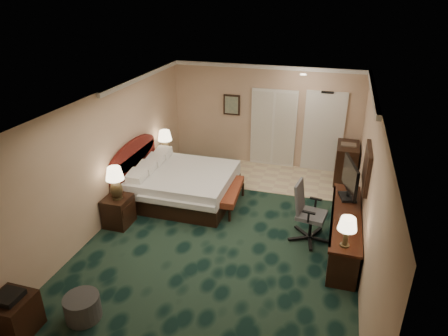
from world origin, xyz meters
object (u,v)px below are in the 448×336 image
(lamp_near, at_px, (116,183))
(nightstand_far, at_px, (166,166))
(side_table, at_px, (14,315))
(lamp_far, at_px, (165,143))
(bed_bench, at_px, (229,197))
(desk, at_px, (344,231))
(desk_chair, at_px, (312,213))
(nightstand_near, at_px, (118,211))
(minibar, at_px, (346,163))
(ottoman, at_px, (83,307))
(bed, at_px, (185,185))
(tv, at_px, (350,181))

(lamp_near, bearing_deg, nightstand_far, 91.37)
(nightstand_far, height_order, side_table, side_table)
(side_table, bearing_deg, lamp_near, 90.25)
(lamp_far, xyz_separation_m, side_table, (0.06, -5.42, -0.58))
(bed_bench, height_order, desk, desk)
(bed_bench, xyz_separation_m, desk_chair, (1.86, -0.77, 0.36))
(nightstand_near, height_order, bed_bench, nightstand_near)
(nightstand_far, height_order, lamp_far, lamp_far)
(minibar, bearing_deg, bed_bench, -140.21)
(lamp_far, relative_size, ottoman, 1.28)
(desk, distance_m, minibar, 2.91)
(bed, xyz_separation_m, nightstand_far, (-0.94, 1.03, -0.07))
(nightstand_near, xyz_separation_m, desk, (4.45, 0.46, 0.05))
(nightstand_far, distance_m, desk_chair, 4.30)
(lamp_near, relative_size, lamp_far, 1.01)
(ottoman, bearing_deg, lamp_far, 99.44)
(desk, bearing_deg, side_table, -142.34)
(nightstand_near, xyz_separation_m, side_table, (0.04, -2.94, -0.01))
(lamp_far, height_order, tv, tv)
(lamp_near, distance_m, bed_bench, 2.47)
(desk_chair, bearing_deg, tv, 50.40)
(desk, bearing_deg, bed, 165.18)
(ottoman, bearing_deg, side_table, -146.42)
(side_table, distance_m, desk_chair, 5.16)
(desk, bearing_deg, bed_bench, 160.78)
(nightstand_near, bearing_deg, desk_chair, 8.26)
(bed_bench, distance_m, side_table, 4.68)
(bed_bench, bearing_deg, desk_chair, -27.04)
(tv, bearing_deg, minibar, 77.72)
(nightstand_far, bearing_deg, desk, -23.68)
(bed_bench, distance_m, tv, 2.64)
(nightstand_near, height_order, ottoman, nightstand_near)
(bed, distance_m, desk, 3.66)
(nightstand_near, bearing_deg, bed_bench, 33.93)
(lamp_far, xyz_separation_m, ottoman, (0.82, -4.92, -0.69))
(nightstand_far, distance_m, desk, 4.89)
(lamp_far, bearing_deg, desk_chair, -26.53)
(nightstand_far, height_order, lamp_near, lamp_near)
(lamp_far, bearing_deg, ottoman, -80.56)
(minibar, bearing_deg, nightstand_far, -168.06)
(nightstand_far, bearing_deg, lamp_near, -88.63)
(bed, distance_m, side_table, 4.42)
(lamp_far, relative_size, desk_chair, 0.57)
(bed_bench, relative_size, desk_chair, 1.15)
(bed_bench, height_order, desk_chair, desk_chair)
(ottoman, distance_m, minibar, 6.86)
(desk, height_order, minibar, minibar)
(lamp_far, distance_m, tv, 4.69)
(nightstand_near, bearing_deg, tv, 14.03)
(lamp_far, xyz_separation_m, bed_bench, (2.00, -1.15, -0.64))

